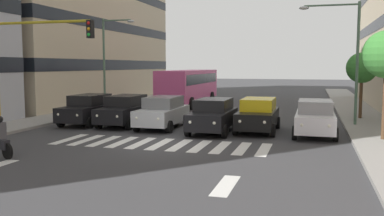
{
  "coord_description": "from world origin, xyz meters",
  "views": [
    {
      "loc": [
        -6.34,
        17.11,
        3.42
      ],
      "look_at": [
        -0.04,
        -4.9,
        1.11
      ],
      "focal_mm": 39.59,
      "sensor_mm": 36.0,
      "label": 1
    }
  ],
  "objects_px": {
    "traffic_light_gantry": "(24,58)",
    "car_2": "(213,115)",
    "car_5": "(89,109)",
    "street_tree_1": "(362,68)",
    "car_1": "(258,115)",
    "street_lamp_left": "(347,49)",
    "car_0": "(315,118)",
    "car_3": "(163,112)",
    "bus_behind_traffic": "(189,84)",
    "car_4": "(125,110)",
    "street_lamp_right": "(109,54)"
  },
  "relations": [
    {
      "from": "car_5",
      "to": "car_0",
      "type": "bearing_deg",
      "value": 177.47
    },
    {
      "from": "street_lamp_right",
      "to": "traffic_light_gantry",
      "type": "bearing_deg",
      "value": 99.54
    },
    {
      "from": "car_2",
      "to": "car_1",
      "type": "bearing_deg",
      "value": -157.33
    },
    {
      "from": "bus_behind_traffic",
      "to": "street_lamp_right",
      "type": "distance_m",
      "value": 7.9
    },
    {
      "from": "car_1",
      "to": "car_3",
      "type": "xyz_separation_m",
      "value": [
        5.16,
        0.2,
        0.0
      ]
    },
    {
      "from": "traffic_light_gantry",
      "to": "street_tree_1",
      "type": "distance_m",
      "value": 19.38
    },
    {
      "from": "car_1",
      "to": "bus_behind_traffic",
      "type": "xyz_separation_m",
      "value": [
        7.54,
        -12.98,
        0.97
      ]
    },
    {
      "from": "street_lamp_left",
      "to": "car_5",
      "type": "bearing_deg",
      "value": 12.07
    },
    {
      "from": "traffic_light_gantry",
      "to": "car_3",
      "type": "bearing_deg",
      "value": -131.31
    },
    {
      "from": "car_5",
      "to": "street_tree_1",
      "type": "height_order",
      "value": "street_tree_1"
    },
    {
      "from": "street_tree_1",
      "to": "car_5",
      "type": "bearing_deg",
      "value": 21.8
    },
    {
      "from": "car_2",
      "to": "car_0",
      "type": "bearing_deg",
      "value": -174.8
    },
    {
      "from": "car_2",
      "to": "street_lamp_right",
      "type": "distance_m",
      "value": 12.88
    },
    {
      "from": "car_5",
      "to": "street_lamp_left",
      "type": "height_order",
      "value": "street_lamp_left"
    },
    {
      "from": "car_5",
      "to": "street_tree_1",
      "type": "xyz_separation_m",
      "value": [
        -15.39,
        -6.16,
        2.36
      ]
    },
    {
      "from": "car_3",
      "to": "car_5",
      "type": "relative_size",
      "value": 1.0
    },
    {
      "from": "traffic_light_gantry",
      "to": "car_5",
      "type": "bearing_deg",
      "value": -89.94
    },
    {
      "from": "car_1",
      "to": "street_tree_1",
      "type": "height_order",
      "value": "street_tree_1"
    },
    {
      "from": "street_lamp_left",
      "to": "street_lamp_right",
      "type": "height_order",
      "value": "street_lamp_left"
    },
    {
      "from": "car_4",
      "to": "traffic_light_gantry",
      "type": "xyz_separation_m",
      "value": [
        2.28,
        5.67,
        2.87
      ]
    },
    {
      "from": "traffic_light_gantry",
      "to": "car_2",
      "type": "bearing_deg",
      "value": -148.96
    },
    {
      "from": "car_4",
      "to": "car_1",
      "type": "bearing_deg",
      "value": 178.83
    },
    {
      "from": "car_1",
      "to": "street_lamp_left",
      "type": "height_order",
      "value": "street_lamp_left"
    },
    {
      "from": "car_1",
      "to": "car_3",
      "type": "bearing_deg",
      "value": 2.24
    },
    {
      "from": "car_3",
      "to": "bus_behind_traffic",
      "type": "relative_size",
      "value": 0.42
    },
    {
      "from": "car_2",
      "to": "street_lamp_left",
      "type": "distance_m",
      "value": 8.47
    },
    {
      "from": "car_0",
      "to": "street_lamp_left",
      "type": "bearing_deg",
      "value": -113.78
    },
    {
      "from": "car_3",
      "to": "street_lamp_right",
      "type": "distance_m",
      "value": 10.31
    },
    {
      "from": "street_lamp_left",
      "to": "street_lamp_right",
      "type": "relative_size",
      "value": 1.0
    },
    {
      "from": "car_4",
      "to": "traffic_light_gantry",
      "type": "relative_size",
      "value": 0.81
    },
    {
      "from": "car_0",
      "to": "street_tree_1",
      "type": "relative_size",
      "value": 1.09
    },
    {
      "from": "car_2",
      "to": "car_3",
      "type": "distance_m",
      "value": 3.07
    },
    {
      "from": "car_5",
      "to": "bus_behind_traffic",
      "type": "height_order",
      "value": "bus_behind_traffic"
    },
    {
      "from": "bus_behind_traffic",
      "to": "street_lamp_left",
      "type": "xyz_separation_m",
      "value": [
        -11.96,
        9.82,
        2.47
      ]
    },
    {
      "from": "car_5",
      "to": "street_lamp_left",
      "type": "bearing_deg",
      "value": -167.93
    },
    {
      "from": "car_0",
      "to": "street_lamp_left",
      "type": "height_order",
      "value": "street_lamp_left"
    },
    {
      "from": "traffic_light_gantry",
      "to": "street_lamp_right",
      "type": "distance_m",
      "value": 12.53
    },
    {
      "from": "car_0",
      "to": "traffic_light_gantry",
      "type": "height_order",
      "value": "traffic_light_gantry"
    },
    {
      "from": "car_2",
      "to": "bus_behind_traffic",
      "type": "xyz_separation_m",
      "value": [
        5.37,
        -13.88,
        0.97
      ]
    },
    {
      "from": "bus_behind_traffic",
      "to": "street_tree_1",
      "type": "height_order",
      "value": "street_tree_1"
    },
    {
      "from": "car_4",
      "to": "car_5",
      "type": "relative_size",
      "value": 1.0
    },
    {
      "from": "car_0",
      "to": "car_3",
      "type": "relative_size",
      "value": 1.0
    },
    {
      "from": "car_1",
      "to": "car_2",
      "type": "xyz_separation_m",
      "value": [
        2.17,
        0.91,
        0.0
      ]
    },
    {
      "from": "bus_behind_traffic",
      "to": "car_2",
      "type": "bearing_deg",
      "value": 111.15
    },
    {
      "from": "street_lamp_left",
      "to": "street_tree_1",
      "type": "height_order",
      "value": "street_lamp_left"
    },
    {
      "from": "car_1",
      "to": "car_4",
      "type": "bearing_deg",
      "value": -1.17
    },
    {
      "from": "car_4",
      "to": "street_tree_1",
      "type": "xyz_separation_m",
      "value": [
        -13.1,
        -6.11,
        2.36
      ]
    },
    {
      "from": "car_3",
      "to": "car_5",
      "type": "bearing_deg",
      "value": -3.78
    },
    {
      "from": "car_2",
      "to": "street_lamp_right",
      "type": "bearing_deg",
      "value": -38.49
    },
    {
      "from": "car_2",
      "to": "car_4",
      "type": "distance_m",
      "value": 5.47
    }
  ]
}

